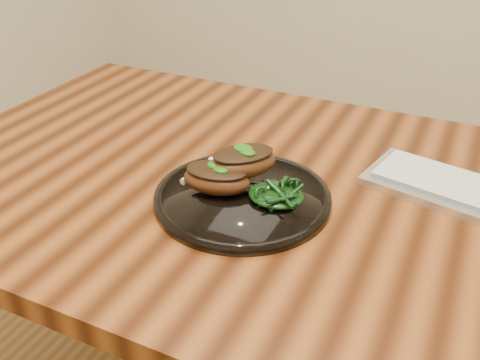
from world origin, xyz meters
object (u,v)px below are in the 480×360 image
plate (242,197)px  greens_heap (276,192)px  desk (348,242)px  lamb_chop_front (216,178)px

plate → greens_heap: 0.06m
desk → greens_heap: greens_heap is taller
desk → lamb_chop_front: 0.25m
greens_heap → lamb_chop_front: bearing=-171.2°
desk → plate: 0.20m
greens_heap → plate: bearing=-174.8°
desk → plate: (-0.16, -0.08, 0.09)m
desk → greens_heap: size_ratio=18.01×
plate → greens_heap: bearing=5.2°
plate → greens_heap: size_ratio=3.21×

